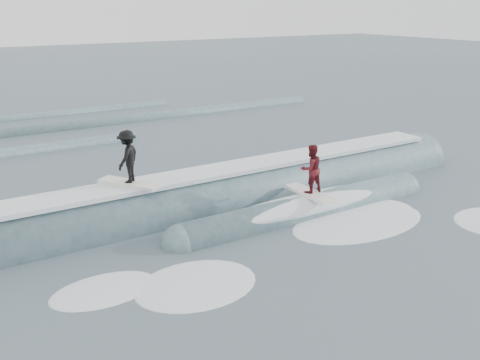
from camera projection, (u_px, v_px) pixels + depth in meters
ground at (292, 243)px, 15.16m from camera, size 160.00×160.00×0.00m
breaking_wave at (237, 203)px, 18.05m from camera, size 21.49×3.96×2.36m
surfer_black at (128, 159)px, 15.88m from camera, size 1.56×1.97×1.69m
surfer_red at (311, 172)px, 16.96m from camera, size 0.78×2.00×1.66m
whitewater at (335, 236)px, 15.60m from camera, size 14.22×4.73×0.10m
far_swells at (40, 134)px, 27.84m from camera, size 35.77×8.65×0.80m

